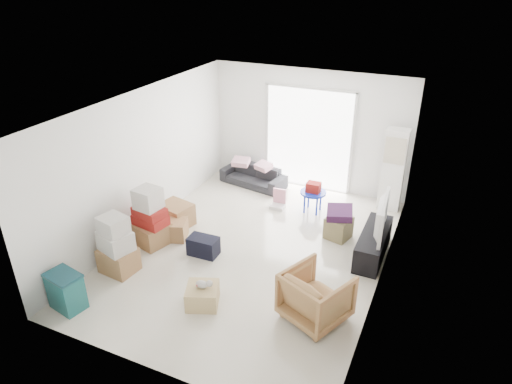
{
  "coord_description": "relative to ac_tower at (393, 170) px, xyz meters",
  "views": [
    {
      "loc": [
        2.89,
        -6.3,
        4.66
      ],
      "look_at": [
        -0.03,
        0.2,
        1.08
      ],
      "focal_mm": 32.0,
      "sensor_mm": 36.0,
      "label": 1
    }
  ],
  "objects": [
    {
      "name": "box_stack_a",
      "position": [
        -3.75,
        -4.13,
        -0.41
      ],
      "size": [
        0.62,
        0.56,
        1.04
      ],
      "rotation": [
        0.0,
        0.0,
        -0.22
      ],
      "color": "brown",
      "rests_on": "room_shell"
    },
    {
      "name": "ottoman",
      "position": [
        -0.66,
        -1.59,
        -0.66
      ],
      "size": [
        0.52,
        0.52,
        0.42
      ],
      "primitive_type": "cube",
      "rotation": [
        0.0,
        0.0,
        -0.26
      ],
      "color": "olive",
      "rests_on": "room_shell"
    },
    {
      "name": "kids_table",
      "position": [
        -1.42,
        -0.81,
        -0.4
      ],
      "size": [
        0.53,
        0.53,
        0.66
      ],
      "rotation": [
        0.0,
        0.0,
        0.3
      ],
      "color": "#1329BB",
      "rests_on": "room_shell"
    },
    {
      "name": "tv_console",
      "position": [
        0.05,
        -1.91,
        -0.64
      ],
      "size": [
        0.42,
        1.41,
        0.47
      ],
      "primitive_type": "cube",
      "color": "black",
      "rests_on": "room_shell"
    },
    {
      "name": "sofa",
      "position": [
        -3.08,
        -0.15,
        -0.57
      ],
      "size": [
        1.6,
        0.71,
        0.6
      ],
      "primitive_type": "imported",
      "rotation": [
        0.0,
        0.0,
        -0.17
      ],
      "color": "#232428",
      "rests_on": "room_shell"
    },
    {
      "name": "loose_box",
      "position": [
        -3.47,
        -2.87,
        -0.7
      ],
      "size": [
        0.55,
        0.55,
        0.36
      ],
      "primitive_type": "cube",
      "rotation": [
        0.0,
        0.0,
        0.34
      ],
      "color": "brown",
      "rests_on": "room_shell"
    },
    {
      "name": "sliding_door",
      "position": [
        -1.95,
        0.33,
        0.37
      ],
      "size": [
        2.1,
        0.04,
        2.33
      ],
      "color": "white",
      "rests_on": "room_shell"
    },
    {
      "name": "toy_walker",
      "position": [
        -2.14,
        -0.94,
        -0.76
      ],
      "size": [
        0.31,
        0.28,
        0.4
      ],
      "rotation": [
        0.0,
        0.0,
        0.05
      ],
      "color": "silver",
      "rests_on": "room_shell"
    },
    {
      "name": "wood_crate",
      "position": [
        -2.04,
        -4.29,
        -0.72
      ],
      "size": [
        0.62,
        0.62,
        0.32
      ],
      "primitive_type": "cube",
      "rotation": [
        0.0,
        0.0,
        0.38
      ],
      "color": "tan",
      "rests_on": "room_shell"
    },
    {
      "name": "box_stack_b",
      "position": [
        -3.75,
        -3.19,
        -0.39
      ],
      "size": [
        0.68,
        0.68,
        1.12
      ],
      "rotation": [
        0.0,
        0.0,
        -0.18
      ],
      "color": "brown",
      "rests_on": "room_shell"
    },
    {
      "name": "box_stack_c",
      "position": [
        -3.72,
        -2.44,
        -0.65
      ],
      "size": [
        0.71,
        0.63,
        0.45
      ],
      "rotation": [
        0.0,
        0.0,
        -0.07
      ],
      "color": "brown",
      "rests_on": "room_shell"
    },
    {
      "name": "pillow_left",
      "position": [
        -3.39,
        -0.18,
        -0.22
      ],
      "size": [
        0.37,
        0.31,
        0.11
      ],
      "primitive_type": "cube",
      "rotation": [
        0.0,
        0.0,
        0.14
      ],
      "color": "#B88697",
      "rests_on": "sofa"
    },
    {
      "name": "blanket",
      "position": [
        -0.66,
        -1.59,
        -0.38
      ],
      "size": [
        0.56,
        0.56,
        0.14
      ],
      "primitive_type": "cube",
      "rotation": [
        0.0,
        0.0,
        0.23
      ],
      "color": "#401A42",
      "rests_on": "ottoman"
    },
    {
      "name": "plush_bunny",
      "position": [
        -2.01,
        -4.28,
        -0.5
      ],
      "size": [
        0.26,
        0.15,
        0.13
      ],
      "rotation": [
        0.0,
        0.0,
        0.2
      ],
      "color": "#B2ADA8",
      "rests_on": "wood_crate"
    },
    {
      "name": "ac_tower",
      "position": [
        0.0,
        0.0,
        0.0
      ],
      "size": [
        0.45,
        0.3,
        1.75
      ],
      "primitive_type": "cube",
      "color": "white",
      "rests_on": "room_shell"
    },
    {
      "name": "pillow_right",
      "position": [
        -2.81,
        -0.19,
        -0.2
      ],
      "size": [
        0.47,
        0.43,
        0.13
      ],
      "primitive_type": "cube",
      "rotation": [
        0.0,
        0.0,
        -0.38
      ],
      "color": "#B88697",
      "rests_on": "sofa"
    },
    {
      "name": "television",
      "position": [
        0.05,
        -1.91,
        -0.33
      ],
      "size": [
        0.73,
        1.16,
        0.15
      ],
      "primitive_type": "imported",
      "rotation": [
        0.0,
        0.0,
        1.65
      ],
      "color": "black",
      "rests_on": "tv_console"
    },
    {
      "name": "room_shell",
      "position": [
        -1.95,
        -2.65,
        0.48
      ],
      "size": [
        4.98,
        6.48,
        3.18
      ],
      "color": "silver",
      "rests_on": "ground"
    },
    {
      "name": "duffel_bag",
      "position": [
        -2.7,
        -3.13,
        -0.71
      ],
      "size": [
        0.54,
        0.33,
        0.34
      ],
      "primitive_type": "cube",
      "rotation": [
        0.0,
        0.0,
        0.03
      ],
      "color": "black",
      "rests_on": "room_shell"
    },
    {
      "name": "storage_bins",
      "position": [
        -3.85,
        -5.19,
        -0.57
      ],
      "size": [
        0.58,
        0.46,
        0.6
      ],
      "rotation": [
        0.0,
        0.0,
        -0.19
      ],
      "color": "#155355",
      "rests_on": "room_shell"
    },
    {
      "name": "armchair",
      "position": [
        -0.39,
        -3.87,
        -0.45
      ],
      "size": [
        1.08,
        1.05,
        0.86
      ],
      "primitive_type": "imported",
      "rotation": [
        0.0,
        0.0,
        2.73
      ],
      "color": "#A17C47",
      "rests_on": "room_shell"
    }
  ]
}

